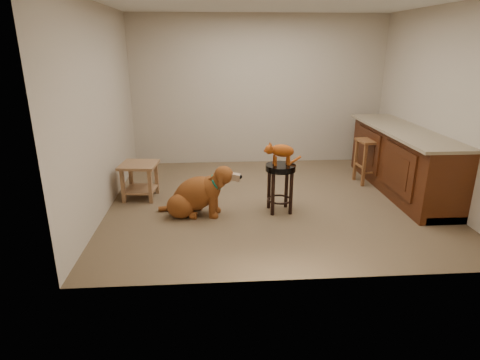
{
  "coord_description": "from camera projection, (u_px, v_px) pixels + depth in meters",
  "views": [
    {
      "loc": [
        -0.84,
        -5.22,
        2.1
      ],
      "look_at": [
        -0.5,
        -0.38,
        0.45
      ],
      "focal_mm": 30.0,
      "sensor_mm": 36.0,
      "label": 1
    }
  ],
  "objects": [
    {
      "name": "room_shell",
      "position": [
        277.0,
        79.0,
        5.12
      ],
      "size": [
        4.54,
        4.04,
        2.62
      ],
      "color": "#B2A590",
      "rests_on": "ground"
    },
    {
      "name": "wood_stool",
      "position": [
        369.0,
        160.0,
        6.3
      ],
      "size": [
        0.41,
        0.41,
        0.7
      ],
      "rotation": [
        0.0,
        0.0,
        0.1
      ],
      "color": "brown",
      "rests_on": "ground"
    },
    {
      "name": "floor",
      "position": [
        273.0,
        201.0,
        5.66
      ],
      "size": [
        4.5,
        4.0,
        0.01
      ],
      "primitive_type": "cube",
      "color": "brown",
      "rests_on": "ground"
    },
    {
      "name": "cabinet_run",
      "position": [
        401.0,
        162.0,
        5.93
      ],
      "size": [
        0.7,
        2.56,
        0.94
      ],
      "color": "#471F0C",
      "rests_on": "ground"
    },
    {
      "name": "tabby_kitten",
      "position": [
        280.0,
        151.0,
        5.06
      ],
      "size": [
        0.52,
        0.22,
        0.33
      ],
      "rotation": [
        0.0,
        0.0,
        0.07
      ],
      "color": "#903C0E",
      "rests_on": "padded_stool"
    },
    {
      "name": "golden_retriever",
      "position": [
        196.0,
        195.0,
        5.14
      ],
      "size": [
        1.1,
        0.61,
        0.71
      ],
      "rotation": [
        0.0,
        0.0,
        -0.21
      ],
      "color": "brown",
      "rests_on": "ground"
    },
    {
      "name": "side_table",
      "position": [
        140.0,
        175.0,
        5.66
      ],
      "size": [
        0.54,
        0.54,
        0.51
      ],
      "rotation": [
        0.0,
        0.0,
        -0.11
      ],
      "color": "olive",
      "rests_on": "ground"
    },
    {
      "name": "padded_stool",
      "position": [
        280.0,
        179.0,
        5.17
      ],
      "size": [
        0.39,
        0.39,
        0.64
      ],
      "rotation": [
        0.0,
        0.0,
        0.07
      ],
      "color": "black",
      "rests_on": "ground"
    }
  ]
}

